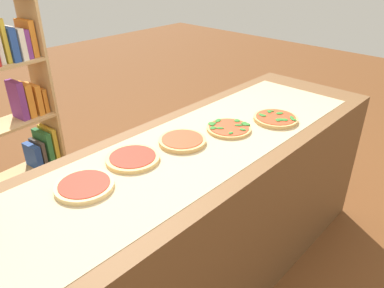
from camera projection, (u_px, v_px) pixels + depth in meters
The scene contains 9 objects.
ground_plane at pixel (192, 282), 2.18m from camera, with size 12.00×12.00×0.00m, color brown.
counter at pixel (192, 223), 1.96m from camera, with size 2.54×0.75×0.92m, color brown.
parchment_paper at pixel (192, 148), 1.75m from camera, with size 2.15×0.58×0.00m, color tan.
pizza_plain_0 at pixel (84, 186), 1.44m from camera, with size 0.23×0.23×0.02m.
pizza_plain_1 at pixel (133, 158), 1.64m from camera, with size 0.24×0.24×0.02m.
pizza_plain_2 at pixel (182, 141), 1.78m from camera, with size 0.23×0.23×0.02m.
pizza_spinach_3 at pixel (229, 128), 1.91m from camera, with size 0.23×0.23×0.02m.
pizza_spinach_4 at pixel (276, 119), 2.01m from camera, with size 0.24×0.24×0.03m.
bookshelf at pixel (10, 125), 2.34m from camera, with size 0.80×0.32×1.53m.
Camera 1 is at (-1.12, -1.04, 1.76)m, focal length 34.34 mm.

